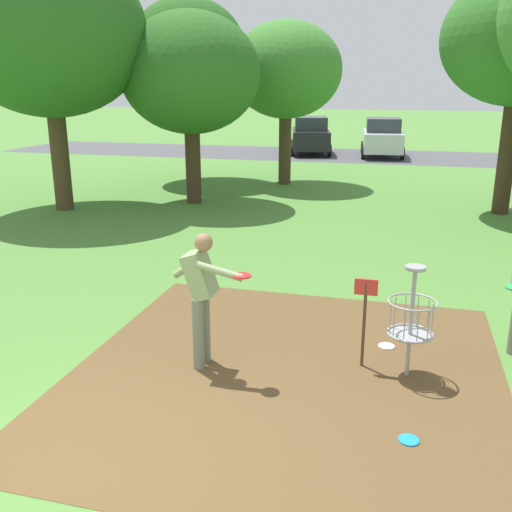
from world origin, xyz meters
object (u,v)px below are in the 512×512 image
Objects in this scene: player_throwing at (202,291)px; frisbee_far_right at (409,440)px; tree_mid_right at (190,74)px; parked_car_leftmost at (310,135)px; disc_golf_basket at (406,317)px; parked_car_center_left at (382,137)px; frisbee_mid_grass at (386,346)px; tree_near_left at (188,49)px; tree_far_left at (48,32)px; tree_far_center at (286,71)px.

frisbee_far_right is (2.51, -1.01, -0.98)m from player_throwing.
tree_mid_right reaches higher than frisbee_far_right.
parked_car_leftmost reaches higher than player_throwing.
disc_golf_basket is 22.50m from parked_car_center_left.
frisbee_mid_grass is 21.80m from parked_car_center_left.
parked_car_center_left reaches higher than disc_golf_basket.
tree_near_left reaches higher than frisbee_far_right.
parked_car_leftmost reaches higher than disc_golf_basket.
tree_mid_right reaches higher than disc_golf_basket.
frisbee_far_right is at bearing -43.04° from tree_far_left.
tree_far_center is at bearing 48.45° from tree_far_left.
tree_far_left is at bearing 143.68° from frisbee_mid_grass.
player_throwing is 0.32× the size of tree_mid_right.
frisbee_mid_grass is 22.56m from parked_car_leftmost.
tree_mid_right is (1.59, -3.96, -0.89)m from tree_near_left.
parked_car_leftmost is (1.25, 13.48, -2.75)m from tree_mid_right.
tree_mid_right is at bearing -95.28° from parked_car_leftmost.
frisbee_mid_grass is at bearing -72.08° from tree_far_center.
tree_far_left reaches higher than player_throwing.
tree_near_left reaches higher than disc_golf_basket.
parked_car_center_left is at bearing 93.39° from disc_golf_basket.
parked_car_leftmost is at bearing 102.10° from frisbee_mid_grass.
frisbee_far_right is 0.03× the size of tree_far_left.
tree_far_left is at bearing -105.89° from tree_near_left.
tree_far_center is at bearing 107.92° from frisbee_mid_grass.
tree_far_left is at bearing 131.63° from player_throwing.
tree_far_center reaches higher than parked_car_leftmost.
tree_far_center is at bearing -107.74° from parked_car_center_left.
tree_far_center is at bearing 106.56° from frisbee_far_right.
tree_near_left is 1.15× the size of tree_far_center.
tree_far_left reaches higher than frisbee_mid_grass.
tree_near_left is 0.91× the size of tree_far_left.
disc_golf_basket is 0.20× the size of tree_far_left.
tree_mid_right is 0.78× the size of tree_far_left.
frisbee_mid_grass is at bearing -77.90° from parked_car_leftmost.
player_throwing is 0.27× the size of tree_near_left.
parked_car_center_left is at bearing 92.95° from frisbee_mid_grass.
parked_car_leftmost reaches higher than frisbee_far_right.
parked_car_center_left is (2.94, 9.19, -2.92)m from tree_far_center.
tree_near_left is at bearing 118.24° from frisbee_far_right.
parked_car_center_left is at bearing 61.68° from tree_far_left.
tree_near_left is (-7.77, 13.23, 3.81)m from disc_golf_basket.
disc_golf_basket reaches higher than frisbee_far_right.
tree_mid_right is 3.83m from tree_far_left.
tree_far_center is 9.95m from parked_car_leftmost.
player_throwing is at bearing -92.74° from parked_car_center_left.
parked_car_leftmost reaches higher than frisbee_mid_grass.
tree_mid_right is at bearing 111.26° from player_throwing.
tree_far_left is 1.59× the size of parked_car_center_left.
frisbee_far_right is 24.68m from parked_car_leftmost.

